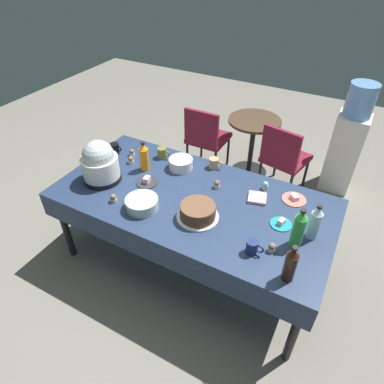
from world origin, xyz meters
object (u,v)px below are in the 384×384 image
at_px(soda_bottle_orange_juice, 144,157).
at_px(water_cooler, 347,142).
at_px(glass_salad_bowl, 142,204).
at_px(dessert_plate_charcoal, 147,181).
at_px(cupcake_berry, 217,184).
at_px(soda_bottle_lime_soda, 299,229).
at_px(coffee_mug_black, 115,148).
at_px(coffee_mug_navy, 252,247).
at_px(cupcake_cocoa, 113,198).
at_px(cupcake_mint, 132,153).
at_px(maroon_chair_right, 283,156).
at_px(round_cafe_table, 253,137).
at_px(coffee_mug_tan, 214,163).
at_px(maroon_chair_left, 206,136).
at_px(soda_bottle_cola, 291,264).
at_px(cupcake_vanilla, 272,248).
at_px(cupcake_rose, 131,160).
at_px(coffee_mug_olive, 162,153).
at_px(frosted_layer_cake, 198,212).
at_px(ceramic_snack_bowl, 181,163).
at_px(slow_cooker, 100,163).
at_px(potluck_table, 192,203).
at_px(dessert_plate_teal, 281,223).
at_px(dessert_plate_coral, 294,199).
at_px(cupcake_lemon, 265,185).

bearing_deg(soda_bottle_orange_juice, water_cooler, 48.02).
bearing_deg(glass_salad_bowl, dessert_plate_charcoal, 118.05).
xyz_separation_m(cupcake_berry, soda_bottle_lime_soda, (0.73, -0.32, 0.11)).
bearing_deg(soda_bottle_lime_soda, coffee_mug_black, 168.53).
bearing_deg(coffee_mug_navy, cupcake_cocoa, -178.93).
relative_size(cupcake_mint, cupcake_cocoa, 1.00).
bearing_deg(maroon_chair_right, round_cafe_table, 152.77).
distance_m(cupcake_mint, coffee_mug_tan, 0.78).
distance_m(coffee_mug_black, coffee_mug_tan, 0.96).
bearing_deg(maroon_chair_left, soda_bottle_cola, -51.10).
distance_m(glass_salad_bowl, maroon_chair_right, 1.81).
height_order(cupcake_vanilla, cupcake_berry, same).
distance_m(cupcake_rose, soda_bottle_orange_juice, 0.19).
relative_size(soda_bottle_lime_soda, soda_bottle_orange_juice, 1.13).
xyz_separation_m(cupcake_berry, cupcake_mint, (-0.90, 0.07, 0.00)).
relative_size(coffee_mug_olive, maroon_chair_right, 0.15).
height_order(frosted_layer_cake, soda_bottle_lime_soda, soda_bottle_lime_soda).
xyz_separation_m(cupcake_rose, round_cafe_table, (0.67, 1.42, -0.28)).
bearing_deg(glass_salad_bowl, coffee_mug_olive, 110.19).
relative_size(ceramic_snack_bowl, coffee_mug_tan, 1.67).
distance_m(ceramic_snack_bowl, maroon_chair_left, 1.13).
relative_size(slow_cooker, water_cooler, 0.29).
bearing_deg(water_cooler, maroon_chair_right, -141.76).
distance_m(potluck_table, dessert_plate_teal, 0.71).
bearing_deg(cupcake_cocoa, potluck_table, 33.68).
height_order(cupcake_berry, maroon_chair_left, maroon_chair_left).
bearing_deg(soda_bottle_lime_soda, ceramic_snack_bowl, 159.37).
distance_m(cupcake_cocoa, coffee_mug_tan, 0.93).
distance_m(dessert_plate_coral, cupcake_lemon, 0.25).
bearing_deg(dessert_plate_charcoal, glass_salad_bowl, -61.95).
bearing_deg(glass_salad_bowl, dessert_plate_teal, 18.31).
distance_m(glass_salad_bowl, cupcake_mint, 0.76).
distance_m(dessert_plate_charcoal, cupcake_mint, 0.46).
distance_m(slow_cooker, water_cooler, 2.62).
bearing_deg(frosted_layer_cake, round_cafe_table, 96.42).
bearing_deg(round_cafe_table, coffee_mug_olive, -111.21).
height_order(cupcake_rose, coffee_mug_olive, coffee_mug_olive).
bearing_deg(potluck_table, dessert_plate_charcoal, -178.28).
bearing_deg(cupcake_lemon, frosted_layer_cake, -119.56).
bearing_deg(maroon_chair_right, slow_cooker, -127.43).
xyz_separation_m(cupcake_rose, soda_bottle_orange_juice, (0.17, -0.02, 0.09)).
xyz_separation_m(potluck_table, water_cooler, (0.94, 1.80, -0.10)).
relative_size(cupcake_berry, coffee_mug_black, 0.55).
bearing_deg(dessert_plate_teal, coffee_mug_black, 172.31).
relative_size(cupcake_lemon, coffee_mug_navy, 0.56).
height_order(glass_salad_bowl, cupcake_mint, glass_salad_bowl).
relative_size(slow_cooker, cupcake_vanilla, 5.40).
relative_size(cupcake_rose, cupcake_cocoa, 1.00).
relative_size(frosted_layer_cake, glass_salad_bowl, 1.25).
bearing_deg(coffee_mug_navy, water_cooler, 81.27).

